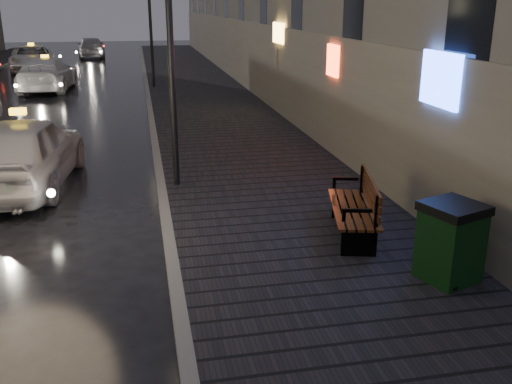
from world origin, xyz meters
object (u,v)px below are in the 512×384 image
at_px(trash_bin, 451,241).
at_px(taxi_far, 33,58).
at_px(bench, 358,207).
at_px(lamp_near, 170,30).
at_px(lamp_far, 150,14).
at_px(taxi_mid, 47,74).
at_px(car_far, 91,47).
at_px(taxi_near, 23,152).

height_order(trash_bin, taxi_far, taxi_far).
bearing_deg(bench, lamp_near, 142.37).
relative_size(lamp_far, taxi_mid, 0.99).
xyz_separation_m(trash_bin, taxi_far, (-10.62, 31.02, 0.03)).
height_order(taxi_far, car_far, car_far).
distance_m(lamp_near, taxi_near, 4.36).
relative_size(taxi_far, car_far, 1.18).
bearing_deg(taxi_far, taxi_near, -89.26).
distance_m(lamp_near, lamp_far, 16.00).
height_order(trash_bin, taxi_near, taxi_near).
height_order(bench, car_far, car_far).
bearing_deg(trash_bin, taxi_near, 118.21).
bearing_deg(lamp_far, car_far, 102.93).
height_order(lamp_far, taxi_far, lamp_far).
relative_size(lamp_far, taxi_near, 1.07).
distance_m(taxi_mid, taxi_far, 9.15).
xyz_separation_m(lamp_far, taxi_near, (-3.34, -15.09, -2.65)).
xyz_separation_m(taxi_far, car_far, (2.90, 8.47, 0.03)).
xyz_separation_m(trash_bin, car_far, (-7.72, 39.50, 0.06)).
bearing_deg(lamp_far, lamp_near, -90.00).
xyz_separation_m(lamp_near, taxi_mid, (-4.99, 16.66, -2.72)).
bearing_deg(trash_bin, taxi_mid, 91.97).
distance_m(taxi_mid, car_far, 17.41).
bearing_deg(taxi_far, lamp_far, -61.47).
height_order(lamp_near, taxi_far, lamp_near).
bearing_deg(trash_bin, car_far, 81.85).
height_order(bench, taxi_mid, taxi_mid).
distance_m(lamp_near, car_far, 34.40).
distance_m(bench, taxi_mid, 21.75).
height_order(trash_bin, car_far, car_far).
bearing_deg(lamp_far, trash_bin, -80.53).
xyz_separation_m(bench, taxi_far, (-9.92, 29.19, 0.10)).
height_order(lamp_near, lamp_far, same).
bearing_deg(trash_bin, lamp_near, 104.07).
xyz_separation_m(trash_bin, taxi_mid, (-8.57, 22.11, 0.03)).
distance_m(lamp_far, taxi_near, 15.68).
distance_m(taxi_near, car_far, 33.15).
relative_size(lamp_far, trash_bin, 4.50).
bearing_deg(bench, trash_bin, -55.36).
distance_m(lamp_near, trash_bin, 7.07).
xyz_separation_m(lamp_near, car_far, (-4.14, 34.05, -2.69)).
bearing_deg(taxi_near, bench, 149.83).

